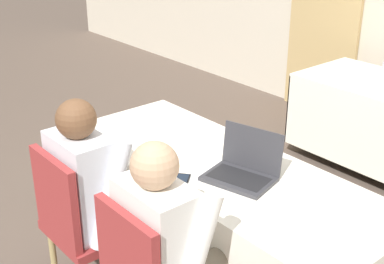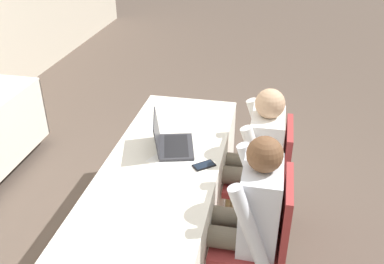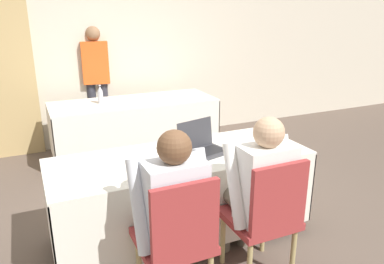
% 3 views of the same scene
% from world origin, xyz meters
% --- Properties ---
extents(ground_plane, '(24.00, 24.00, 0.00)m').
position_xyz_m(ground_plane, '(0.00, 0.00, 0.00)').
color(ground_plane, brown).
extents(conference_table_near, '(2.00, 0.75, 0.72)m').
position_xyz_m(conference_table_near, '(0.00, 0.00, 0.55)').
color(conference_table_near, white).
rests_on(conference_table_near, ground_plane).
extents(laptop, '(0.40, 0.34, 0.24)m').
position_xyz_m(laptop, '(0.18, -0.01, 0.77)').
color(laptop, '#333338').
rests_on(laptop, conference_table_near).
extents(cell_phone, '(0.15, 0.16, 0.01)m').
position_xyz_m(cell_phone, '(0.01, -0.28, 0.73)').
color(cell_phone, black).
rests_on(cell_phone, conference_table_near).
extents(paper_beside_laptop, '(0.32, 0.36, 0.00)m').
position_xyz_m(paper_beside_laptop, '(0.01, -0.06, 0.72)').
color(paper_beside_laptop, white).
rests_on(paper_beside_laptop, conference_table_near).
extents(chair_near_left, '(0.44, 0.44, 0.90)m').
position_xyz_m(chair_near_left, '(-0.32, -0.68, 0.50)').
color(chair_near_left, tan).
rests_on(chair_near_left, ground_plane).
extents(chair_near_right, '(0.44, 0.44, 0.90)m').
position_xyz_m(chair_near_right, '(0.32, -0.68, 0.50)').
color(chair_near_right, tan).
rests_on(chair_near_right, ground_plane).
extents(person_checkered_shirt, '(0.50, 0.52, 1.16)m').
position_xyz_m(person_checkered_shirt, '(-0.32, -0.58, 0.66)').
color(person_checkered_shirt, '#665B4C').
rests_on(person_checkered_shirt, ground_plane).
extents(person_white_shirt, '(0.50, 0.52, 1.16)m').
position_xyz_m(person_white_shirt, '(0.32, -0.58, 0.66)').
color(person_white_shirt, '#665B4C').
rests_on(person_white_shirt, ground_plane).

